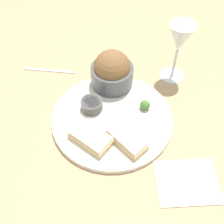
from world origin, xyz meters
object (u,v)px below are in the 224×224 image
cheese_toast_near (91,138)px  fork (50,70)px  sauce_ramekin (92,104)px  napkin (187,181)px  cheese_toast_far (127,139)px  wine_glass (180,41)px  salad_bowl (112,71)px

cheese_toast_near → fork: 0.30m
sauce_ramekin → fork: 0.22m
sauce_ramekin → napkin: size_ratio=0.35×
cheese_toast_far → sauce_ramekin: bearing=-159.2°
cheese_toast_far → napkin: cheese_toast_far is taller
cheese_toast_near → wine_glass: 0.36m
fork → salad_bowl: bearing=52.5°
fork → sauce_ramekin: bearing=22.4°
salad_bowl → cheese_toast_far: (0.21, -0.03, -0.03)m
salad_bowl → fork: bearing=-127.5°
fork → cheese_toast_far: bearing=21.8°
salad_bowl → fork: size_ratio=0.81×
cheese_toast_near → sauce_ramekin: bearing=163.0°
salad_bowl → cheese_toast_far: 0.21m
cheese_toast_far → wine_glass: bearing=131.4°
sauce_ramekin → napkin: 0.31m
sauce_ramekin → napkin: bearing=28.8°
sauce_ramekin → napkin: (0.27, 0.15, -0.03)m
salad_bowl → napkin: salad_bowl is taller
napkin → salad_bowl: bearing=-169.0°
fork → wine_glass: bearing=68.5°
sauce_ramekin → salad_bowl: bearing=131.9°
cheese_toast_far → fork: 0.36m
napkin → fork: same height
wine_glass → fork: 0.40m
cheese_toast_near → cheese_toast_far: (0.03, 0.08, 0.00)m
salad_bowl → sauce_ramekin: bearing=-48.1°
sauce_ramekin → fork: (-0.20, -0.08, -0.03)m
sauce_ramekin → wine_glass: (-0.06, 0.27, 0.10)m
wine_glass → napkin: bearing=-20.4°
cheese_toast_far → wine_glass: size_ratio=0.64×
cheese_toast_near → cheese_toast_far: size_ratio=1.03×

